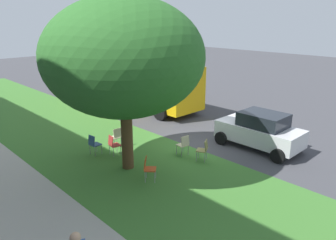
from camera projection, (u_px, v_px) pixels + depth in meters
ground at (196, 146)px, 14.72m from camera, size 80.00×80.00×0.00m
grass_verge at (141, 168)px, 12.59m from camera, size 48.00×6.00×0.01m
sidewalk_strip at (27, 214)px, 9.66m from camera, size 48.00×2.80×0.01m
street_tree at (124, 58)px, 11.38m from camera, size 5.73×5.73×6.36m
chair_0 at (203, 149)px, 13.11m from camera, size 0.57×0.56×0.88m
chair_1 at (184, 144)px, 13.62m from camera, size 0.47×0.47×0.88m
chair_2 at (113, 144)px, 13.62m from camera, size 0.48×0.48×0.88m
chair_3 at (94, 143)px, 13.67m from camera, size 0.45×0.45×0.88m
chair_4 at (148, 167)px, 11.50m from camera, size 0.59×0.59×0.88m
chair_5 at (116, 136)px, 14.52m from camera, size 0.43×0.43×0.88m
parked_car at (260, 130)px, 14.27m from camera, size 3.70×1.92×1.65m
school_bus at (133, 77)px, 21.50m from camera, size 10.40×2.80×2.88m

